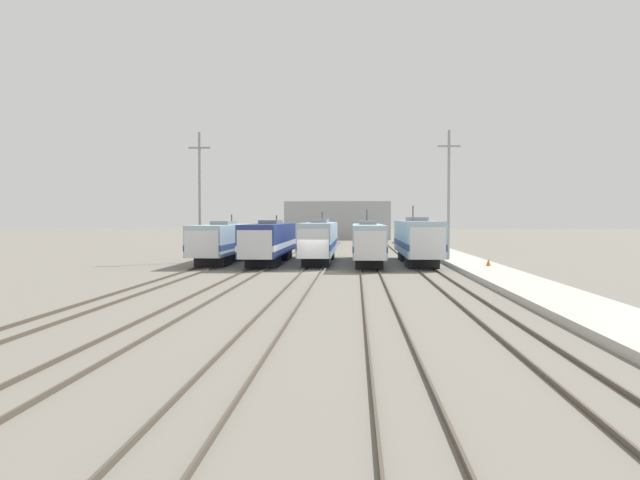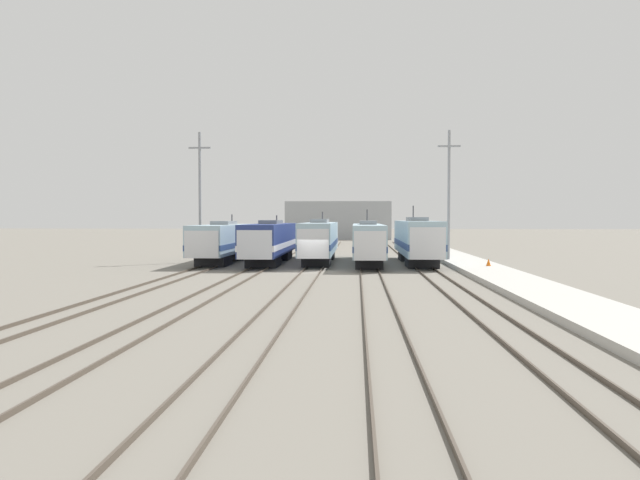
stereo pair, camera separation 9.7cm
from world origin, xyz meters
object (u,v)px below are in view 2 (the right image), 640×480
locomotive_center (320,240)px  locomotive_far_right (417,240)px  locomotive_center_left (270,241)px  catenary_tower_left (200,194)px  locomotive_center_right (368,242)px  locomotive_far_left (223,241)px  catenary_tower_right (449,194)px  traffic_cone (488,262)px

locomotive_center → locomotive_far_right: (9.13, -1.33, 0.08)m
locomotive_center_left → catenary_tower_left: (-6.89, 0.85, 4.41)m
locomotive_center_right → locomotive_far_right: locomotive_far_right is taller
locomotive_center → locomotive_center_right: bearing=-22.2°
locomotive_far_left → catenary_tower_left: (-2.33, 0.52, 4.45)m
locomotive_center → catenary_tower_right: catenary_tower_right is taller
locomotive_center → locomotive_center_right: 4.93m
locomotive_center_right → catenary_tower_right: size_ratio=1.59×
locomotive_center_right → traffic_cone: locomotive_center_right is taller
catenary_tower_left → catenary_tower_right: same height
locomotive_far_left → locomotive_center: locomotive_center is taller
locomotive_center_left → catenary_tower_right: (16.70, 0.85, 4.41)m
locomotive_center_right → locomotive_far_right: (4.57, 0.53, 0.15)m
locomotive_center_left → traffic_cone: bearing=-21.0°
locomotive_far_left → locomotive_center_right: size_ratio=0.88×
catenary_tower_left → catenary_tower_right: bearing=0.0°
locomotive_center_right → locomotive_far_left: bearing=176.0°
locomotive_center → catenary_tower_left: (-11.46, -0.38, 4.36)m
locomotive_far_left → traffic_cone: bearing=-17.9°
locomotive_center_left → locomotive_far_right: 13.70m
locomotive_far_right → locomotive_center: bearing=171.7°
catenary_tower_right → locomotive_far_right: bearing=-162.4°
locomotive_center_left → locomotive_far_right: bearing=-0.4°
catenary_tower_left → traffic_cone: (25.62, -8.03, -5.83)m
locomotive_center_right → catenary_tower_left: 16.70m
catenary_tower_left → traffic_cone: catenary_tower_left is taller
locomotive_center_left → locomotive_far_right: size_ratio=1.08×
catenary_tower_right → traffic_cone: (2.03, -8.03, -5.83)m
locomotive_far_left → locomotive_center: 9.18m
locomotive_center → catenary_tower_right: (12.13, -0.38, 4.36)m
locomotive_far_right → traffic_cone: size_ratio=29.82×
locomotive_center_left → locomotive_far_left: bearing=175.9°
catenary_tower_left → traffic_cone: 27.48m
catenary_tower_right → traffic_cone: 10.13m
locomotive_center → locomotive_center_right: size_ratio=0.99×
locomotive_center_left → catenary_tower_left: 8.23m
locomotive_center → catenary_tower_left: size_ratio=1.58×
traffic_cone → locomotive_far_left: bearing=162.1°
locomotive_center_right → traffic_cone: 11.70m
locomotive_center_left → locomotive_center: 4.73m
locomotive_center_left → catenary_tower_right: size_ratio=1.56×
catenary_tower_left → locomotive_far_right: bearing=-2.6°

